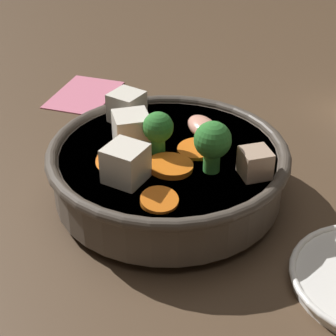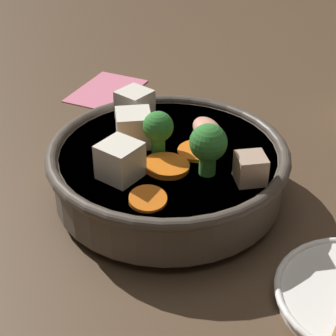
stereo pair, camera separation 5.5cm
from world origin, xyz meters
The scene contains 3 objects.
ground_plane centered at (0.00, 0.00, 0.00)m, with size 3.00×3.00×0.00m, color #4C3826.
stirfry_bowl centered at (0.00, 0.00, 0.04)m, with size 0.24×0.24×0.11m.
napkin centered at (-0.25, -0.10, 0.00)m, with size 0.13×0.11×0.00m.
Camera 2 is at (0.46, 0.02, 0.34)m, focal length 60.00 mm.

